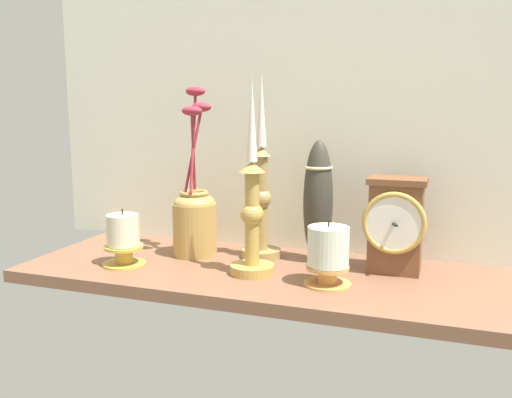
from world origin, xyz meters
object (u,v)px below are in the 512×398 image
pillar_candle_front (123,239)px  pillar_candle_near_clock (328,254)px  tall_ceramic_vase (318,201)px  candlestick_tall_left (252,213)px  mantel_clock (396,224)px  candlestick_tall_center (261,199)px  brass_vase_jar (195,215)px

pillar_candle_front → pillar_candle_near_clock: 41.67cm
pillar_candle_front → tall_ceramic_vase: tall_ceramic_vase is taller
candlestick_tall_left → pillar_candle_near_clock: (15.13, -1.73, -6.12)cm
pillar_candle_near_clock → tall_ceramic_vase: (-5.32, 14.14, 6.98)cm
mantel_clock → candlestick_tall_left: size_ratio=0.50×
candlestick_tall_left → pillar_candle_near_clock: candlestick_tall_left is taller
mantel_clock → candlestick_tall_left: (-25.61, -10.14, 2.35)cm
pillar_candle_front → pillar_candle_near_clock: (41.65, 1.39, 0.44)cm
candlestick_tall_center → tall_ceramic_vase: bearing=5.0°
pillar_candle_front → candlestick_tall_center: bearing=30.7°
candlestick_tall_center → tall_ceramic_vase: size_ratio=1.54×
brass_vase_jar → pillar_candle_near_clock: bearing=-18.1°
brass_vase_jar → pillar_candle_front: (-10.39, -11.60, -3.46)cm
mantel_clock → candlestick_tall_center: 27.89cm
candlestick_tall_center → pillar_candle_near_clock: 22.71cm
mantel_clock → pillar_candle_near_clock: (-10.47, -11.87, -3.77)cm
mantel_clock → candlestick_tall_left: 27.64cm
tall_ceramic_vase → pillar_candle_front: bearing=-156.9°
candlestick_tall_left → candlestick_tall_center: 11.59cm
candlestick_tall_center → pillar_candle_near_clock: bearing=-37.3°
brass_vase_jar → mantel_clock: bearing=2.3°
candlestick_tall_center → pillar_candle_near_clock: size_ratio=3.23×
pillar_candle_front → pillar_candle_near_clock: size_ratio=0.97×
brass_vase_jar → pillar_candle_front: size_ratio=3.10×
pillar_candle_front → tall_ceramic_vase: bearing=23.1°
mantel_clock → pillar_candle_front: 53.95cm
pillar_candle_near_clock → candlestick_tall_center: bearing=142.7°
candlestick_tall_center → brass_vase_jar: bearing=-168.4°
pillar_candle_front → pillar_candle_near_clock: bearing=1.9°
mantel_clock → tall_ceramic_vase: bearing=171.8°
mantel_clock → brass_vase_jar: brass_vase_jar is taller
pillar_candle_front → tall_ceramic_vase: (36.33, 15.53, 7.42)cm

